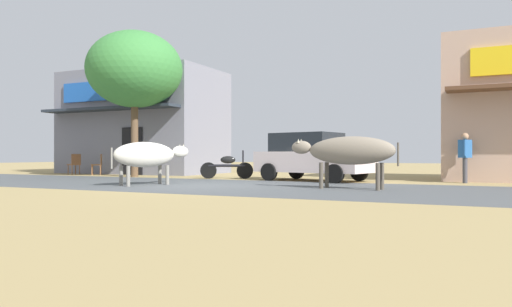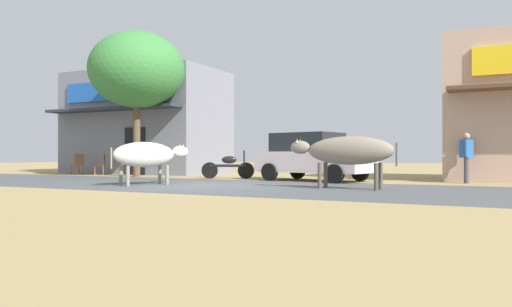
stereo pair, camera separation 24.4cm
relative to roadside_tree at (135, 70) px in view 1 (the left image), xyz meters
name	(u,v)px [view 1 (the left image)]	position (x,y,z in m)	size (l,w,h in m)	color
ground	(207,185)	(5.47, -3.43, -4.33)	(80.00, 80.00, 0.00)	#9E8855
asphalt_road	(207,185)	(5.47, -3.43, -4.33)	(72.00, 6.00, 0.00)	#4B4F52
storefront_left_cafe	(143,123)	(-2.29, 3.46, -1.89)	(7.49, 5.07, 4.88)	slate
roadside_tree	(135,70)	(0.00, 0.00, 0.00)	(3.85, 3.85, 5.89)	brown
parked_hatchback_car	(312,156)	(7.44, 0.22, -3.49)	(4.19, 2.55, 1.64)	silver
parked_motorcycle	(227,166)	(4.16, 0.20, -3.86)	(1.88, 0.76, 1.05)	black
cow_near_brown	(147,155)	(3.81, -4.10, -3.45)	(1.40, 2.45, 1.27)	beige
cow_far_dark	(349,151)	(9.59, -3.16, -3.34)	(2.90, 0.73, 1.37)	gray
pedestrian_by_shop	(465,154)	(12.25, 0.98, -3.41)	(0.41, 0.61, 1.58)	#3F3F47
cafe_chair_near_tree	(75,163)	(-3.64, 0.37, -3.82)	(0.55, 0.55, 0.92)	brown
cafe_chair_by_doorway	(98,163)	(-2.50, 0.62, -3.82)	(0.62, 0.62, 0.92)	brown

